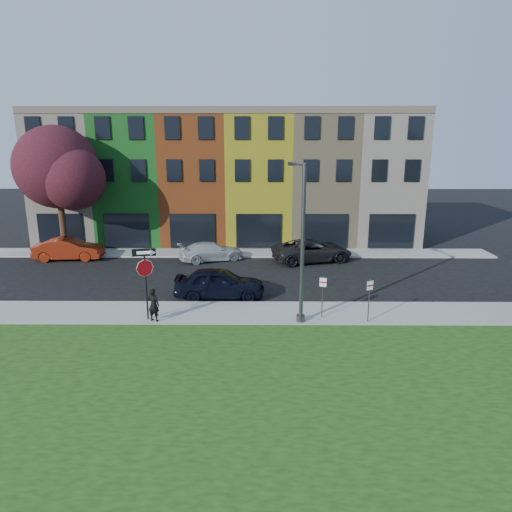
{
  "coord_description": "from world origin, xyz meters",
  "views": [
    {
      "loc": [
        0.03,
        -17.66,
        8.26
      ],
      "look_at": [
        -0.12,
        4.0,
        2.67
      ],
      "focal_mm": 32.0,
      "sensor_mm": 36.0,
      "label": 1
    }
  ],
  "objects_px": {
    "man": "(154,305)",
    "street_lamp": "(301,244)",
    "stop_sign": "(145,270)",
    "sedan_near": "(219,283)"
  },
  "relations": [
    {
      "from": "stop_sign",
      "to": "man",
      "type": "relative_size",
      "value": 2.14
    },
    {
      "from": "sedan_near",
      "to": "street_lamp",
      "type": "xyz_separation_m",
      "value": [
        3.98,
        -3.35,
        2.92
      ]
    },
    {
      "from": "man",
      "to": "sedan_near",
      "type": "xyz_separation_m",
      "value": [
        2.71,
        3.57,
        -0.09
      ]
    },
    {
      "from": "man",
      "to": "street_lamp",
      "type": "bearing_deg",
      "value": -158.24
    },
    {
      "from": "sedan_near",
      "to": "street_lamp",
      "type": "distance_m",
      "value": 5.97
    },
    {
      "from": "stop_sign",
      "to": "street_lamp",
      "type": "relative_size",
      "value": 0.47
    },
    {
      "from": "stop_sign",
      "to": "man",
      "type": "bearing_deg",
      "value": -43.55
    },
    {
      "from": "stop_sign",
      "to": "street_lamp",
      "type": "bearing_deg",
      "value": -11.7
    },
    {
      "from": "stop_sign",
      "to": "street_lamp",
      "type": "height_order",
      "value": "street_lamp"
    },
    {
      "from": "stop_sign",
      "to": "sedan_near",
      "type": "bearing_deg",
      "value": 35.94
    }
  ]
}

